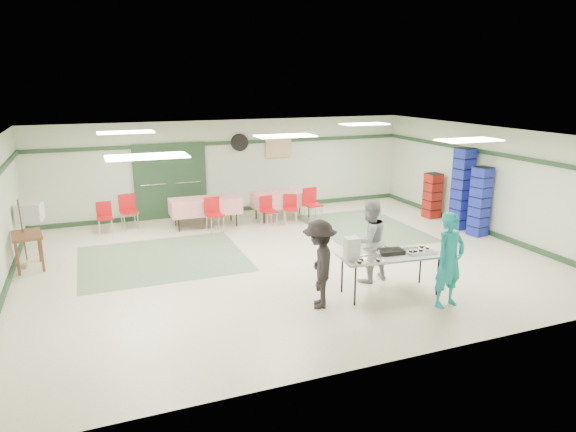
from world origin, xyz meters
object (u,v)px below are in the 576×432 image
object	(u,v)px
volunteer_dark	(319,264)
dining_table_a	(283,199)
crate_stack_red	(432,195)
chair_c	(311,201)
chair_loose_a	(128,208)
crate_stack_blue_a	(462,189)
volunteer_grey	(369,241)
chair_d	(213,211)
dining_table_b	(205,205)
printer_table	(27,239)
broom	(23,232)
crate_stack_blue_b	(480,202)
chair_loose_b	(104,214)
serving_table	(390,256)
office_printer	(30,212)
chair_a	(290,206)
chair_b	(268,208)
volunteer_teal	(450,260)

from	to	relation	value
volunteer_dark	dining_table_a	size ratio (longest dim) A/B	0.89
crate_stack_red	dining_table_a	bearing A→B (deg)	159.93
chair_c	chair_loose_a	world-z (taller)	chair_c
volunteer_dark	crate_stack_blue_a	world-z (taller)	crate_stack_blue_a
volunteer_grey	chair_c	world-z (taller)	volunteer_grey
chair_d	dining_table_b	bearing A→B (deg)	89.99
printer_table	broom	bearing A→B (deg)	108.82
dining_table_a	crate_stack_blue_b	xyz separation A→B (m)	(3.98, -3.34, 0.30)
broom	chair_loose_b	bearing A→B (deg)	62.27
dining_table_b	broom	bearing A→B (deg)	-157.26
serving_table	volunteer_dark	size ratio (longest dim) A/B	1.25
volunteer_dark	dining_table_b	xyz separation A→B (m)	(-0.69, 5.71, -0.20)
volunteer_dark	chair_loose_b	bearing A→B (deg)	-129.06
dining_table_b	printer_table	world-z (taller)	dining_table_b
chair_d	office_printer	bearing A→B (deg)	174.17
chair_loose_b	printer_table	xyz separation A→B (m)	(-1.58, -2.10, 0.14)
chair_a	crate_stack_blue_a	xyz separation A→B (m)	(3.98, -2.07, 0.58)
chair_b	crate_stack_blue_a	xyz separation A→B (m)	(4.63, -2.08, 0.57)
volunteer_dark	chair_d	distance (m)	5.18
dining_table_b	crate_stack_blue_b	bearing A→B (deg)	-27.29
broom	crate_stack_blue_a	bearing A→B (deg)	7.32
dining_table_a	volunteer_teal	bearing A→B (deg)	-90.02
crate_stack_blue_a	printer_table	world-z (taller)	crate_stack_blue_a
printer_table	office_printer	distance (m)	1.12
volunteer_teal	chair_loose_b	distance (m)	8.60
serving_table	broom	world-z (taller)	broom
chair_b	chair_loose_a	xyz separation A→B (m)	(-3.49, 1.06, 0.07)
volunteer_grey	broom	bearing A→B (deg)	-39.01
chair_a	chair_d	xyz separation A→B (m)	(-2.12, 0.01, 0.05)
chair_c	dining_table_b	bearing A→B (deg)	162.24
crate_stack_blue_a	chair_a	bearing A→B (deg)	152.47
chair_a	crate_stack_blue_b	size ratio (longest dim) A/B	0.46
dining_table_b	chair_a	size ratio (longest dim) A/B	2.31
chair_c	chair_b	bearing A→B (deg)	173.98
volunteer_dark	crate_stack_blue_b	size ratio (longest dim) A/B	0.88
dining_table_a	serving_table	bearing A→B (deg)	-95.87
office_printer	printer_table	bearing A→B (deg)	-80.52
crate_stack_blue_b	volunteer_dark	bearing A→B (deg)	-156.70
serving_table	volunteer_dark	xyz separation A→B (m)	(-1.43, -0.02, 0.05)
volunteer_teal	chair_b	world-z (taller)	volunteer_teal
volunteer_grey	dining_table_a	world-z (taller)	volunteer_grey
chair_loose_a	crate_stack_blue_a	bearing A→B (deg)	-29.11
volunteer_dark	chair_a	xyz separation A→B (m)	(1.51, 5.13, -0.28)
volunteer_teal	printer_table	world-z (taller)	volunteer_teal
chair_b	chair_loose_b	world-z (taller)	chair_loose_b
chair_a	office_printer	bearing A→B (deg)	-162.17
chair_a	crate_stack_blue_a	world-z (taller)	crate_stack_blue_a
volunteer_dark	chair_loose_b	size ratio (longest dim) A/B	1.89
chair_a	chair_b	world-z (taller)	chair_b
serving_table	dining_table_b	distance (m)	6.07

